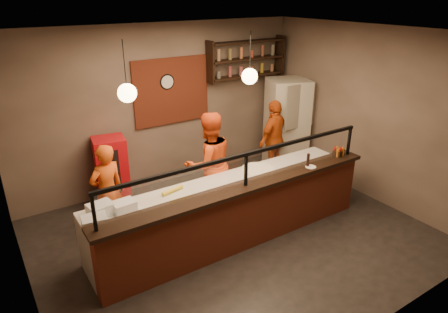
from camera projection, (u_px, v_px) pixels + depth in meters
floor at (233, 236)px, 6.56m from camera, size 6.00×6.00×0.00m
ceiling at (236, 34)px, 5.32m from camera, size 6.00×6.00×0.00m
wall_back at (163, 107)px, 7.87m from camera, size 6.00×0.00×6.00m
wall_left at (12, 198)px, 4.43m from camera, size 0.00×5.00×5.00m
wall_right at (367, 114)px, 7.45m from camera, size 0.00×5.00×5.00m
wall_front at (375, 220)px, 4.01m from camera, size 6.00×0.00×6.00m
brick_patch at (172, 91)px, 7.83m from camera, size 1.60×0.04×1.30m
service_counter at (245, 218)px, 6.13m from camera, size 4.60×0.25×1.00m
counter_ledge at (246, 187)px, 5.93m from camera, size 4.70×0.37×0.06m
worktop_cabinet at (227, 208)px, 6.55m from camera, size 4.60×0.75×0.85m
worktop at (227, 184)px, 6.38m from camera, size 4.60×0.75×0.05m
sneeze_guard at (246, 166)px, 5.80m from camera, size 4.50×0.05×0.52m
wall_shelving at (247, 59)px, 8.38m from camera, size 1.84×0.28×0.85m
wall_clock at (167, 82)px, 7.70m from camera, size 0.30×0.04×0.30m
pendant_left at (127, 93)px, 4.97m from camera, size 0.24×0.24×0.77m
pendant_right at (250, 76)px, 5.93m from camera, size 0.24×0.24×0.77m
cook_left at (107, 191)px, 6.33m from camera, size 0.65×0.50×1.57m
cook_mid at (209, 164)px, 6.94m from camera, size 0.94×0.75×1.87m
cook_right at (274, 139)px, 8.41m from camera, size 1.05×0.66×1.67m
fridge at (286, 124)px, 8.83m from camera, size 1.05×1.02×1.99m
red_cooler at (112, 171)px, 7.34m from camera, size 0.64×0.60×1.30m
pizza_dough at (258, 169)px, 6.82m from camera, size 0.72×0.72×0.01m
prep_tub_a at (101, 209)px, 5.42m from camera, size 0.37×0.31×0.16m
prep_tub_b at (124, 207)px, 5.51m from camera, size 0.32×0.26×0.15m
prep_tub_c at (95, 222)px, 5.13m from camera, size 0.35×0.29×0.16m
rolling_pin at (172, 190)px, 6.04m from camera, size 0.38×0.14×0.06m
condiment_caddy at (338, 153)px, 6.97m from camera, size 0.21×0.18×0.10m
pepper_mill at (308, 160)px, 6.50m from camera, size 0.06×0.06×0.23m
small_plate at (311, 167)px, 6.52m from camera, size 0.18×0.18×0.01m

